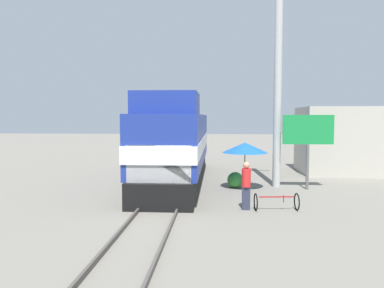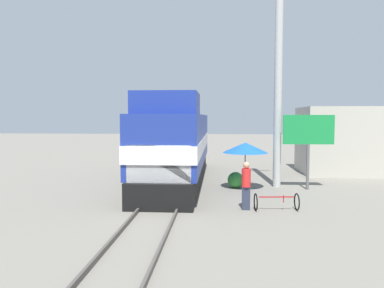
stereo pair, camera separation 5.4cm
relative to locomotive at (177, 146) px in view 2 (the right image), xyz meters
name	(u,v)px [view 2 (the right image)]	position (x,y,z in m)	size (l,w,h in m)	color
ground_plane	(171,192)	(0.00, -2.43, -1.96)	(120.00, 120.00, 0.00)	slate
rail_near	(156,190)	(-0.72, -2.43, -1.88)	(0.08, 33.88, 0.15)	#4C4742
rail_far	(186,190)	(0.72, -2.43, -1.88)	(0.08, 33.88, 0.15)	#4C4742
locomotive	(177,146)	(0.00, 0.00, 0.00)	(2.91, 13.34, 4.55)	black
utility_pole	(278,69)	(5.15, -0.80, 3.91)	(1.80, 0.38, 11.60)	#B2B2AD
vendor_umbrella	(245,148)	(3.51, -1.63, 0.07)	(2.18, 2.18, 2.28)	#4C4C4C
billboard_sign	(309,134)	(6.53, -1.44, 0.75)	(2.41, 0.12, 3.60)	#595959
shrub_cluster	(236,180)	(3.08, -1.29, -1.56)	(0.79, 0.79, 0.79)	#388C38
person_bystander	(246,184)	(3.27, -5.65, -0.96)	(0.34, 0.34, 1.82)	#2D3347
bicycle	(276,202)	(4.39, -5.70, -1.62)	(1.65, 0.79, 0.66)	black
building_block_distant	(348,140)	(10.27, 4.16, 0.10)	(5.69, 4.17, 4.11)	#B7B2A3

